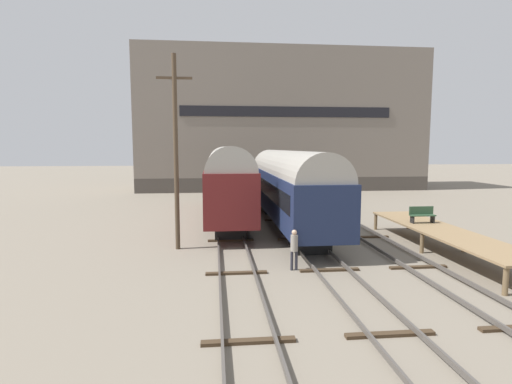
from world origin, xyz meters
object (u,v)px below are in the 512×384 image
object	(u,v)px
train_car_maroon	(227,178)
person_worker	(294,246)
utility_pole	(176,151)
bench	(422,214)
train_car_navy	(288,184)

from	to	relation	value
train_car_maroon	person_worker	distance (m)	13.00
train_car_maroon	utility_pole	xyz separation A→B (m)	(-2.84, -8.36, 2.09)
utility_pole	bench	bearing A→B (deg)	-0.14
bench	person_worker	bearing A→B (deg)	-152.48
utility_pole	person_worker	bearing A→B (deg)	-38.33
person_worker	utility_pole	distance (m)	7.96
train_car_navy	bench	xyz separation A→B (m)	(6.57, -5.36, -1.28)
train_car_navy	utility_pole	xyz separation A→B (m)	(-6.86, -5.33, 2.26)
bench	utility_pole	xyz separation A→B (m)	(-13.44, 0.03, 3.54)
train_car_navy	utility_pole	bearing A→B (deg)	-142.18
person_worker	bench	bearing A→B (deg)	27.52
utility_pole	train_car_maroon	bearing A→B (deg)	71.26
bench	person_worker	size ratio (longest dim) A/B	0.78
bench	utility_pole	bearing A→B (deg)	179.86
train_car_maroon	person_worker	bearing A→B (deg)	-78.66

